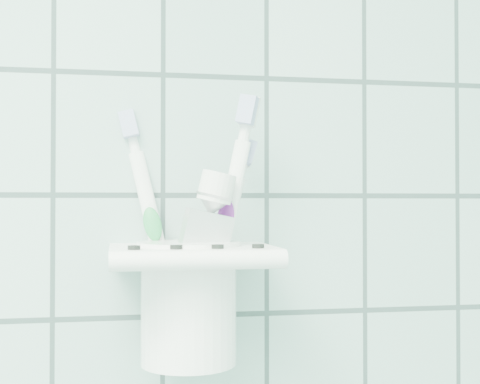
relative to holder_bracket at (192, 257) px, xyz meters
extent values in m
cube|color=white|center=(0.00, 0.04, -0.01)|extent=(0.05, 0.02, 0.04)
cube|color=white|center=(0.00, 0.00, 0.00)|extent=(0.13, 0.10, 0.01)
cylinder|color=white|center=(0.00, -0.05, 0.00)|extent=(0.13, 0.01, 0.01)
cylinder|color=black|center=(-0.05, -0.04, 0.01)|extent=(0.01, 0.01, 0.00)
cylinder|color=black|center=(-0.02, -0.04, 0.01)|extent=(0.01, 0.01, 0.00)
cylinder|color=black|center=(0.02, -0.04, 0.01)|extent=(0.01, 0.01, 0.00)
cylinder|color=black|center=(0.05, -0.04, 0.01)|extent=(0.01, 0.01, 0.00)
cylinder|color=white|center=(0.00, 0.00, -0.04)|extent=(0.08, 0.08, 0.10)
cylinder|color=white|center=(0.00, 0.00, 0.01)|extent=(0.08, 0.08, 0.01)
cylinder|color=black|center=(0.00, 0.00, 0.01)|extent=(0.07, 0.07, 0.00)
cylinder|color=white|center=(-0.01, 0.02, 0.01)|extent=(0.05, 0.04, 0.17)
cylinder|color=white|center=(-0.01, 0.02, 0.10)|extent=(0.02, 0.01, 0.03)
cube|color=silver|center=(-0.01, 0.01, 0.12)|extent=(0.02, 0.01, 0.03)
cube|color=white|center=(-0.01, 0.02, 0.12)|extent=(0.02, 0.01, 0.03)
ellipsoid|color=green|center=(-0.01, 0.01, 0.03)|extent=(0.02, 0.01, 0.03)
cylinder|color=white|center=(0.00, -0.01, 0.00)|extent=(0.06, 0.04, 0.15)
cylinder|color=white|center=(0.00, -0.01, 0.08)|extent=(0.01, 0.01, 0.02)
cube|color=silver|center=(0.00, -0.01, 0.10)|extent=(0.02, 0.01, 0.02)
cube|color=white|center=(0.00, -0.01, 0.10)|extent=(0.02, 0.01, 0.03)
ellipsoid|color=#1E38A5|center=(0.00, -0.01, 0.02)|extent=(0.02, 0.01, 0.03)
cylinder|color=white|center=(0.01, 0.01, 0.01)|extent=(0.05, 0.02, 0.18)
cylinder|color=white|center=(0.01, 0.01, 0.11)|extent=(0.02, 0.01, 0.03)
cube|color=silver|center=(0.01, 0.01, 0.12)|extent=(0.02, 0.02, 0.03)
cube|color=white|center=(0.01, 0.01, 0.12)|extent=(0.02, 0.01, 0.03)
ellipsoid|color=purple|center=(0.01, 0.01, 0.03)|extent=(0.02, 0.01, 0.03)
cube|color=silver|center=(-0.01, 0.00, -0.02)|extent=(0.06, 0.02, 0.12)
cube|color=silver|center=(-0.01, 0.00, -0.07)|extent=(0.04, 0.01, 0.02)
cone|color=silver|center=(-0.01, 0.00, 0.04)|extent=(0.04, 0.04, 0.03)
cylinder|color=white|center=(-0.01, 0.00, 0.06)|extent=(0.04, 0.03, 0.03)
camera|label=1|loc=(-0.06, -0.54, 0.04)|focal=50.00mm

